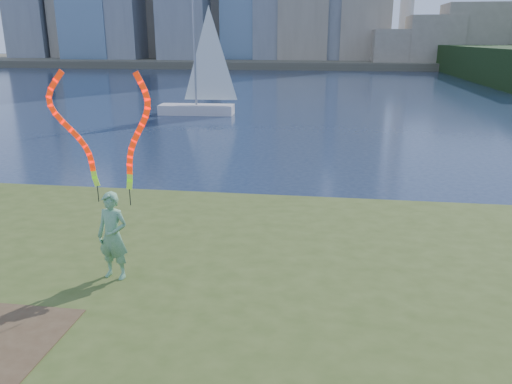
# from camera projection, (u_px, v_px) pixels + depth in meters

# --- Properties ---
(ground) EXTENTS (320.00, 320.00, 0.00)m
(ground) POSITION_uv_depth(u_px,v_px,m) (159.00, 304.00, 9.78)
(ground) COLOR #1A2741
(ground) RESTS_ON ground
(grassy_knoll) EXTENTS (20.00, 18.00, 0.80)m
(grassy_knoll) POSITION_uv_depth(u_px,v_px,m) (108.00, 361.00, 7.51)
(grassy_knoll) COLOR #3C4C1B
(grassy_knoll) RESTS_ON ground
(far_shore) EXTENTS (320.00, 40.00, 1.20)m
(far_shore) POSITION_uv_depth(u_px,v_px,m) (315.00, 61.00, 99.44)
(far_shore) COLOR brown
(far_shore) RESTS_ON ground
(woman_with_ribbons) EXTENTS (2.02, 0.52, 4.00)m
(woman_with_ribbons) POSITION_uv_depth(u_px,v_px,m) (111.00, 203.00, 8.77)
(woman_with_ribbons) COLOR #147531
(woman_with_ribbons) RESTS_ON grassy_knoll
(sailboat) EXTENTS (5.39, 1.88, 8.13)m
(sailboat) POSITION_uv_depth(u_px,v_px,m) (200.00, 94.00, 33.78)
(sailboat) COLOR beige
(sailboat) RESTS_ON ground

